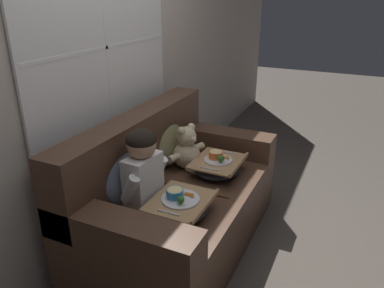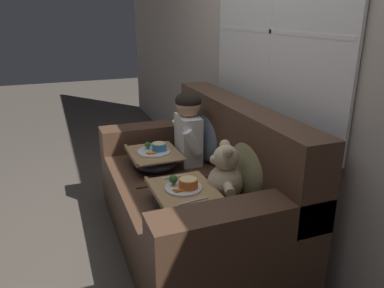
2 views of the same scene
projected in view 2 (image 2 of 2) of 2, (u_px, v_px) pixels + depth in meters
ground_plane at (189, 241)px, 2.67m from camera, size 14.00×14.00×0.00m
wall_back_with_window at (276, 50)px, 2.44m from camera, size 8.00×0.08×2.60m
couch at (198, 195)px, 2.58m from camera, size 1.71×0.94×0.97m
throw_pillow_behind_child at (208, 133)px, 2.82m from camera, size 0.44×0.21×0.45m
throw_pillow_behind_teddy at (250, 163)px, 2.26m from camera, size 0.42×0.20×0.43m
child_figure at (188, 124)px, 2.73m from camera, size 0.38×0.19×0.53m
teddy_bear at (225, 175)px, 2.22m from camera, size 0.38×0.28×0.36m
lap_tray_child at (154, 158)px, 2.72m from camera, size 0.41×0.35×0.18m
lap_tray_teddy at (183, 196)px, 2.16m from camera, size 0.42×0.35×0.18m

